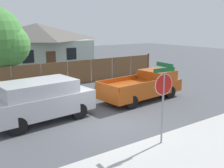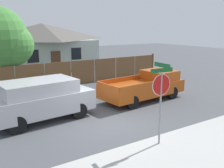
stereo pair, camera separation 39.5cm
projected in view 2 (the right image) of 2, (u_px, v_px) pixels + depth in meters
name	position (u px, v px, depth m)	size (l,w,h in m)	color
ground_plane	(109.00, 125.00, 11.42)	(80.00, 80.00, 0.00)	#4C4F54
sidewalk_strip	(168.00, 159.00, 8.48)	(36.00, 3.20, 0.01)	#B2B2AD
wooden_fence	(83.00, 72.00, 19.51)	(13.85, 0.12, 1.85)	brown
house	(43.00, 45.00, 26.20)	(9.85, 7.09, 4.49)	#B2C1B7
red_suv	(40.00, 99.00, 11.84)	(4.81, 2.43, 1.86)	#B7B7BC
orange_pickup	(145.00, 86.00, 15.24)	(5.32, 2.44, 1.61)	#B74C14
stop_sign	(161.00, 90.00, 9.20)	(0.94, 0.84, 2.98)	gray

